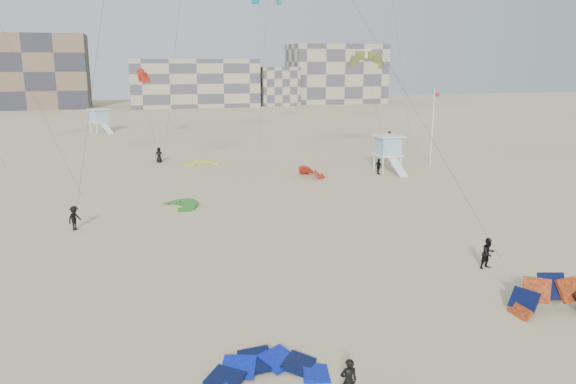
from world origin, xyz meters
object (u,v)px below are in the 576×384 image
object	(u,v)px
kitesurfer_main	(349,381)
lifeguard_tower_near	(388,154)
kite_ground_orange	(554,314)
kite_ground_blue	(265,378)

from	to	relation	value
kitesurfer_main	lifeguard_tower_near	size ratio (longest dim) A/B	0.32
kite_ground_orange	lifeguard_tower_near	bearing A→B (deg)	93.30
kite_ground_orange	lifeguard_tower_near	world-z (taller)	lifeguard_tower_near
kitesurfer_main	lifeguard_tower_near	distance (m)	42.85
kite_ground_blue	kite_ground_orange	size ratio (longest dim) A/B	1.06
kitesurfer_main	lifeguard_tower_near	world-z (taller)	lifeguard_tower_near
kitesurfer_main	lifeguard_tower_near	xyz separation A→B (m)	(19.43, 38.17, 1.08)
lifeguard_tower_near	kitesurfer_main	bearing A→B (deg)	-118.59
kite_ground_blue	kitesurfer_main	size ratio (longest dim) A/B	2.65
kite_ground_blue	lifeguard_tower_near	xyz separation A→B (m)	(21.86, 35.85, 1.93)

